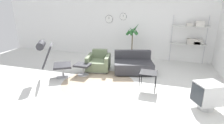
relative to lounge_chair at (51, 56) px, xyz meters
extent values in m
plane|color=silver|center=(1.73, 0.08, -0.70)|extent=(12.00, 12.00, 0.00)
cube|color=white|center=(1.73, 3.06, 0.70)|extent=(12.00, 0.06, 2.80)
cylinder|color=black|center=(0.85, 3.02, 0.91)|extent=(0.34, 0.01, 0.34)
cylinder|color=white|center=(0.85, 3.01, 0.91)|extent=(0.32, 0.02, 0.32)
cube|color=black|center=(0.85, 3.00, 0.96)|extent=(0.01, 0.01, 0.10)
cylinder|color=black|center=(1.48, 3.02, 1.02)|extent=(0.29, 0.01, 0.29)
cylinder|color=white|center=(1.48, 3.01, 1.02)|extent=(0.27, 0.02, 0.27)
cube|color=black|center=(1.48, 3.00, 1.06)|extent=(0.01, 0.01, 0.08)
cylinder|color=tan|center=(1.49, 0.06, -0.70)|extent=(2.11, 2.11, 0.01)
cylinder|color=#BCBCC1|center=(0.27, 0.17, -0.69)|extent=(0.61, 0.61, 0.02)
cylinder|color=#BCBCC1|center=(0.27, 0.17, -0.52)|extent=(0.06, 0.06, 0.32)
cube|color=#2D2D33|center=(0.27, 0.17, -0.32)|extent=(0.76, 0.79, 0.06)
cube|color=#2D2D33|center=(-0.08, -0.05, 0.03)|extent=(0.60, 0.69, 0.67)
cylinder|color=#2D2D33|center=(-0.20, -0.12, 0.36)|extent=(0.47, 0.57, 0.21)
cylinder|color=#BCBCC1|center=(0.80, 0.50, -0.69)|extent=(0.36, 0.36, 0.02)
cylinder|color=#BCBCC1|center=(0.80, 0.50, -0.53)|extent=(0.05, 0.05, 0.29)
cube|color=#2D2D33|center=(0.80, 0.50, -0.36)|extent=(0.49, 0.41, 0.06)
cube|color=silver|center=(1.11, 1.08, -0.67)|extent=(0.75, 0.78, 0.06)
cube|color=#667556|center=(1.11, 1.08, -0.49)|extent=(0.68, 0.91, 0.30)
cube|color=#667556|center=(1.04, 1.39, -0.18)|extent=(0.55, 0.28, 0.31)
cube|color=#667556|center=(1.42, 1.14, -0.40)|extent=(0.28, 0.83, 0.47)
cube|color=#667556|center=(0.79, 1.01, -0.40)|extent=(0.28, 0.83, 0.47)
cube|color=black|center=(2.29, 1.22, -0.68)|extent=(1.30, 1.05, 0.05)
cube|color=#333338|center=(2.29, 1.22, -0.48)|extent=(1.45, 1.21, 0.34)
cube|color=#333338|center=(2.20, 1.55, -0.16)|extent=(1.26, 0.55, 0.29)
cube|color=black|center=(2.91, 0.09, -0.22)|extent=(0.44, 0.44, 0.02)
cylinder|color=black|center=(2.71, -0.11, -0.46)|extent=(0.02, 0.02, 0.47)
cylinder|color=black|center=(3.11, -0.11, -0.46)|extent=(0.02, 0.02, 0.47)
cylinder|color=black|center=(2.71, 0.29, -0.46)|extent=(0.02, 0.02, 0.47)
cylinder|color=black|center=(3.11, 0.29, -0.46)|extent=(0.02, 0.02, 0.47)
cylinder|color=#B7B7B7|center=(4.22, -0.49, -0.63)|extent=(0.33, 0.33, 0.15)
cube|color=#B7B7B7|center=(4.22, -0.49, -0.32)|extent=(0.66, 0.63, 0.46)
cube|color=#282D33|center=(3.99, -0.61, -0.32)|extent=(0.19, 0.34, 0.40)
cylinder|color=silver|center=(2.00, 2.41, -0.58)|extent=(0.34, 0.34, 0.25)
cylinder|color=#382819|center=(2.00, 2.41, -0.46)|extent=(0.31, 0.31, 0.02)
cylinder|color=brown|center=(2.00, 2.41, -0.02)|extent=(0.04, 0.04, 0.87)
cone|color=#2D6B33|center=(2.15, 2.40, 0.52)|extent=(0.12, 0.35, 0.28)
cone|color=#2D6B33|center=(2.08, 2.55, 0.61)|extent=(0.40, 0.27, 0.44)
cone|color=#2D6B33|center=(1.93, 2.52, 0.52)|extent=(0.32, 0.26, 0.29)
cone|color=#2D6B33|center=(1.84, 2.42, 0.50)|extent=(0.12, 0.38, 0.25)
cone|color=#2D6B33|center=(1.92, 2.31, 0.50)|extent=(0.31, 0.29, 0.25)
cone|color=#2D6B33|center=(2.05, 2.27, 0.55)|extent=(0.38, 0.22, 0.34)
cylinder|color=#BCBCC1|center=(3.46, 2.93, 0.21)|extent=(0.03, 0.03, 1.82)
cylinder|color=#BCBCC1|center=(4.69, 2.93, 0.21)|extent=(0.03, 0.03, 1.82)
cube|color=silver|center=(4.07, 2.81, 0.07)|extent=(1.28, 0.28, 0.02)
cube|color=silver|center=(4.07, 2.81, 0.73)|extent=(1.28, 0.28, 0.02)
cube|color=beige|center=(4.37, 2.80, 0.14)|extent=(0.21, 0.24, 0.10)
cube|color=silver|center=(4.38, 2.80, 0.83)|extent=(0.28, 0.24, 0.18)
cube|color=#B7B2A8|center=(4.28, 2.80, 0.18)|extent=(0.50, 0.24, 0.19)
cube|color=beige|center=(4.03, 2.80, 0.80)|extent=(0.21, 0.24, 0.11)
camera|label=1|loc=(3.28, -4.26, 1.43)|focal=28.00mm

